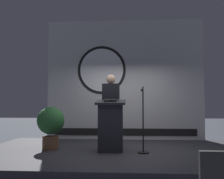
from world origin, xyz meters
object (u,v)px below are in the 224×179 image
(podium, at_px, (111,126))
(speaker_person, at_px, (111,110))
(potted_plant, at_px, (51,124))
(microphone_stand, at_px, (143,129))

(podium, distance_m, speaker_person, 0.58)
(speaker_person, distance_m, potted_plant, 1.41)
(speaker_person, xyz_separation_m, microphone_stand, (0.72, -0.58, -0.39))
(podium, bearing_deg, potted_plant, 173.11)
(speaker_person, relative_size, potted_plant, 1.79)
(podium, relative_size, potted_plant, 1.18)
(potted_plant, bearing_deg, microphone_stand, -7.20)
(speaker_person, bearing_deg, microphone_stand, -38.47)
(potted_plant, bearing_deg, podium, -6.89)
(podium, distance_m, microphone_stand, 0.70)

